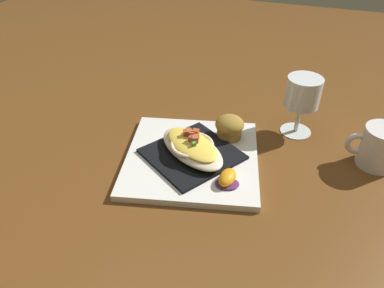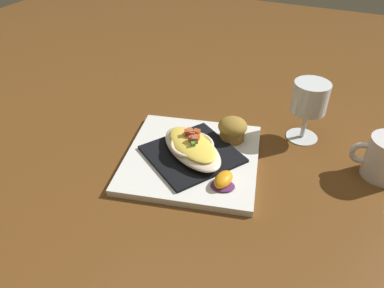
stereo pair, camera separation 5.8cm
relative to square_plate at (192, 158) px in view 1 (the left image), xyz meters
name	(u,v)px [view 1 (the left image)]	position (x,y,z in m)	size (l,w,h in m)	color
ground_plane	(192,161)	(0.00, 0.00, -0.01)	(2.60, 2.60, 0.00)	brown
square_plate	(192,158)	(0.00, 0.00, 0.00)	(0.28, 0.28, 0.02)	white
folded_napkin	(192,154)	(0.00, 0.00, 0.01)	(0.17, 0.18, 0.01)	black
gratin_dish	(192,146)	(0.00, 0.00, 0.03)	(0.17, 0.20, 0.04)	beige
muffin	(229,127)	(0.09, -0.06, 0.04)	(0.07, 0.07, 0.05)	olive
orange_garnish	(227,179)	(-0.06, -0.09, 0.02)	(0.06, 0.06, 0.02)	#5A275A
coffee_mug	(379,149)	(0.12, -0.37, 0.03)	(0.08, 0.11, 0.09)	white
stemmed_glass	(303,95)	(0.19, -0.20, 0.09)	(0.08, 0.08, 0.14)	white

